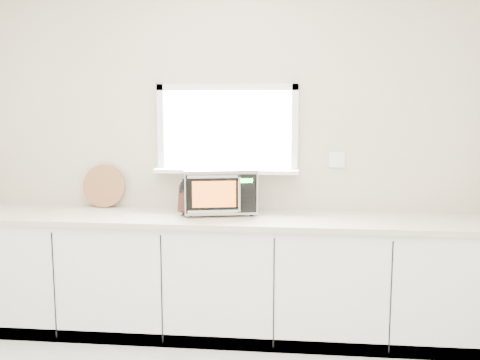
# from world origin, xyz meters

# --- Properties ---
(back_wall) EXTENTS (4.00, 0.17, 2.70)m
(back_wall) POSITION_xyz_m (0.00, 2.00, 1.36)
(back_wall) COLOR #B1A98D
(back_wall) RESTS_ON ground
(cabinets) EXTENTS (3.92, 0.60, 0.88)m
(cabinets) POSITION_xyz_m (0.00, 1.70, 0.44)
(cabinets) COLOR white
(cabinets) RESTS_ON ground
(countertop) EXTENTS (3.92, 0.64, 0.04)m
(countertop) POSITION_xyz_m (0.00, 1.69, 0.90)
(countertop) COLOR beige
(countertop) RESTS_ON cabinets
(microwave) EXTENTS (0.61, 0.52, 0.35)m
(microwave) POSITION_xyz_m (-0.04, 1.83, 1.10)
(microwave) COLOR black
(microwave) RESTS_ON countertop
(knife_block) EXTENTS (0.11, 0.20, 0.28)m
(knife_block) POSITION_xyz_m (-0.28, 1.73, 1.04)
(knife_block) COLOR #452318
(knife_block) RESTS_ON countertop
(cutting_board) EXTENTS (0.34, 0.08, 0.34)m
(cutting_board) POSITION_xyz_m (-0.99, 1.94, 1.09)
(cutting_board) COLOR #905A37
(cutting_board) RESTS_ON countertop
(coffee_grinder) EXTENTS (0.16, 0.16, 0.22)m
(coffee_grinder) POSITION_xyz_m (0.18, 1.79, 1.03)
(coffee_grinder) COLOR #A9ACB0
(coffee_grinder) RESTS_ON countertop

